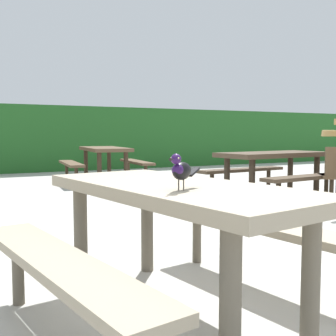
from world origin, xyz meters
TOP-DOWN VIEW (x-y plane):
  - ground_plane at (0.00, 0.00)m, footprint 60.00×60.00m
  - hedge_wall at (0.00, 10.31)m, footprint 28.00×1.59m
  - picnic_table_foreground at (-0.26, 0.19)m, footprint 1.93×1.95m
  - bird_grackle at (-0.37, -0.06)m, footprint 0.25×0.18m
  - picnic_table_mid_right at (3.03, 3.12)m, footprint 1.86×1.84m
  - picnic_table_far_centre at (1.48, 6.57)m, footprint 1.84×1.87m

SIDE VIEW (x-z plane):
  - ground_plane at x=0.00m, z-range 0.00..0.00m
  - picnic_table_foreground at x=-0.26m, z-range 0.19..0.93m
  - picnic_table_mid_right at x=3.03m, z-range 0.19..0.93m
  - picnic_table_far_centre at x=1.48m, z-range 0.19..0.93m
  - bird_grackle at x=-0.37m, z-range 0.75..0.94m
  - hedge_wall at x=0.00m, z-range 0.00..1.79m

